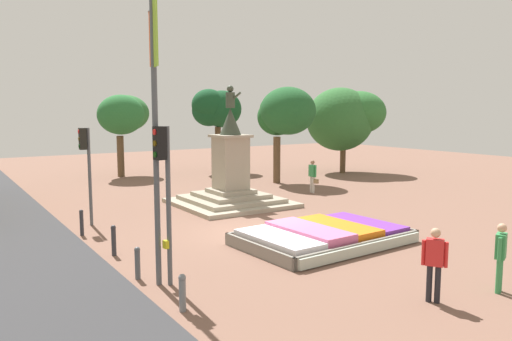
% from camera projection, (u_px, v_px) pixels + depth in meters
% --- Properties ---
extents(ground_plane, '(70.79, 70.79, 0.00)m').
position_uv_depth(ground_plane, '(257.00, 233.00, 17.65)').
color(ground_plane, brown).
extents(flower_planter, '(5.57, 3.81, 0.61)m').
position_uv_depth(flower_planter, '(324.00, 236.00, 16.23)').
color(flower_planter, '#38281C').
rests_on(flower_planter, ground_plane).
extents(statue_monument, '(4.78, 4.78, 5.41)m').
position_uv_depth(statue_monument, '(231.00, 181.00, 22.76)').
color(statue_monument, '#9E9480').
rests_on(statue_monument, ground_plane).
extents(traffic_light_near_crossing, '(0.42, 0.30, 3.95)m').
position_uv_depth(traffic_light_near_crossing, '(164.00, 178.00, 12.05)').
color(traffic_light_near_crossing, '#4C5156').
rests_on(traffic_light_near_crossing, ground_plane).
extents(traffic_light_mid_block, '(0.41, 0.29, 3.67)m').
position_uv_depth(traffic_light_mid_block, '(86.00, 158.00, 18.48)').
color(traffic_light_mid_block, '#4C5156').
rests_on(traffic_light_mid_block, ground_plane).
extents(banner_pole, '(0.26, 1.17, 7.26)m').
position_uv_depth(banner_pole, '(155.00, 122.00, 11.96)').
color(banner_pole, '#4C5156').
rests_on(banner_pole, ground_plane).
extents(pedestrian_with_handbag, '(0.23, 0.73, 1.73)m').
position_uv_depth(pedestrian_with_handbag, '(313.00, 174.00, 26.03)').
color(pedestrian_with_handbag, beige).
rests_on(pedestrian_with_handbag, ground_plane).
extents(pedestrian_near_planter, '(0.53, 0.36, 1.68)m').
position_uv_depth(pedestrian_near_planter, '(501.00, 253.00, 11.82)').
color(pedestrian_near_planter, '#338C4C').
rests_on(pedestrian_near_planter, ground_plane).
extents(pedestrian_crossing_plaza, '(0.39, 0.49, 1.72)m').
position_uv_depth(pedestrian_crossing_plaza, '(434.00, 259.00, 11.20)').
color(pedestrian_crossing_plaza, black).
rests_on(pedestrian_crossing_plaza, ground_plane).
extents(kerb_bollard_south, '(0.17, 0.17, 0.83)m').
position_uv_depth(kerb_bollard_south, '(182.00, 292.00, 10.76)').
color(kerb_bollard_south, slate).
rests_on(kerb_bollard_south, ground_plane).
extents(kerb_bollard_mid_a, '(0.15, 0.15, 0.85)m').
position_uv_depth(kerb_bollard_mid_a, '(137.00, 262.00, 12.81)').
color(kerb_bollard_mid_a, '#4C5156').
rests_on(kerb_bollard_mid_a, ground_plane).
extents(kerb_bollard_mid_b, '(0.15, 0.15, 0.93)m').
position_uv_depth(kerb_bollard_mid_b, '(114.00, 239.00, 14.89)').
color(kerb_bollard_mid_b, '#2D2D33').
rests_on(kerb_bollard_mid_b, ground_plane).
extents(kerb_bollard_north, '(0.14, 0.14, 0.92)m').
position_uv_depth(kerb_bollard_north, '(82.00, 222.00, 17.24)').
color(kerb_bollard_north, '#2D2D33').
rests_on(kerb_bollard_north, ground_plane).
extents(park_tree_far_left, '(3.70, 3.96, 5.29)m').
position_uv_depth(park_tree_far_left, '(124.00, 114.00, 32.45)').
color(park_tree_far_left, brown).
rests_on(park_tree_far_left, ground_plane).
extents(park_tree_behind_statue, '(3.57, 2.60, 5.75)m').
position_uv_depth(park_tree_behind_statue, '(215.00, 109.00, 34.57)').
color(park_tree_behind_statue, '#4C3823').
rests_on(park_tree_behind_statue, ground_plane).
extents(park_tree_far_right, '(5.31, 4.75, 5.84)m').
position_uv_depth(park_tree_far_right, '(346.00, 117.00, 34.17)').
color(park_tree_far_right, brown).
rests_on(park_tree_far_right, ground_plane).
extents(park_tree_mid_canopy, '(3.20, 3.61, 5.67)m').
position_uv_depth(park_tree_mid_canopy, '(284.00, 112.00, 29.35)').
color(park_tree_mid_canopy, brown).
rests_on(park_tree_mid_canopy, ground_plane).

